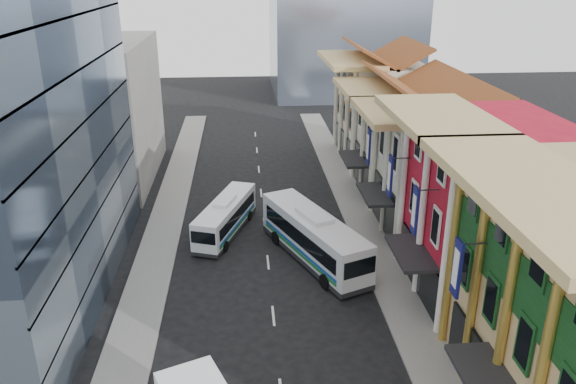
{
  "coord_description": "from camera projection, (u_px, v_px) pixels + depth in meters",
  "views": [
    {
      "loc": [
        -1.52,
        -15.12,
        20.54
      ],
      "look_at": [
        1.44,
        21.22,
        5.95
      ],
      "focal_mm": 35.0,
      "sensor_mm": 36.0,
      "label": 1
    }
  ],
  "objects": [
    {
      "name": "sidewalk_right",
      "position": [
        379.0,
        257.0,
        42.71
      ],
      "size": [
        3.0,
        90.0,
        0.15
      ],
      "primitive_type": "cube",
      "color": "slate",
      "rests_on": "ground"
    },
    {
      "name": "sidewalk_left",
      "position": [
        153.0,
        266.0,
        41.43
      ],
      "size": [
        3.0,
        90.0,
        0.15
      ],
      "primitive_type": "cube",
      "color": "slate",
      "rests_on": "ground"
    },
    {
      "name": "shophouse_red",
      "position": [
        486.0,
        210.0,
        36.3
      ],
      "size": [
        8.0,
        10.0,
        12.0
      ],
      "primitive_type": "cube",
      "color": "#AC1325",
      "rests_on": "ground"
    },
    {
      "name": "shophouse_cream_near",
      "position": [
        437.0,
        174.0,
        45.46
      ],
      "size": [
        8.0,
        9.0,
        10.0
      ],
      "primitive_type": "cube",
      "color": "beige",
      "rests_on": "ground"
    },
    {
      "name": "shophouse_cream_mid",
      "position": [
        406.0,
        142.0,
        53.79
      ],
      "size": [
        8.0,
        9.0,
        10.0
      ],
      "primitive_type": "cube",
      "color": "beige",
      "rests_on": "ground"
    },
    {
      "name": "shophouse_cream_far",
      "position": [
        381.0,
        111.0,
        63.32
      ],
      "size": [
        8.0,
        12.0,
        11.0
      ],
      "primitive_type": "cube",
      "color": "beige",
      "rests_on": "ground"
    },
    {
      "name": "office_block_far",
      "position": [
        100.0,
        112.0,
        56.79
      ],
      "size": [
        10.0,
        18.0,
        14.0
      ],
      "primitive_type": "cube",
      "color": "gray",
      "rests_on": "ground"
    },
    {
      "name": "bus_left_far",
      "position": [
        226.0,
        216.0,
        46.2
      ],
      "size": [
        5.26,
        9.79,
        3.07
      ],
      "primitive_type": null,
      "rotation": [
        0.0,
        0.0,
        -0.33
      ],
      "color": "white",
      "rests_on": "ground"
    },
    {
      "name": "bus_right",
      "position": [
        314.0,
        236.0,
        41.78
      ],
      "size": [
        7.31,
        12.24,
        3.88
      ],
      "primitive_type": null,
      "rotation": [
        0.0,
        0.0,
        0.4
      ],
      "color": "silver",
      "rests_on": "ground"
    }
  ]
}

